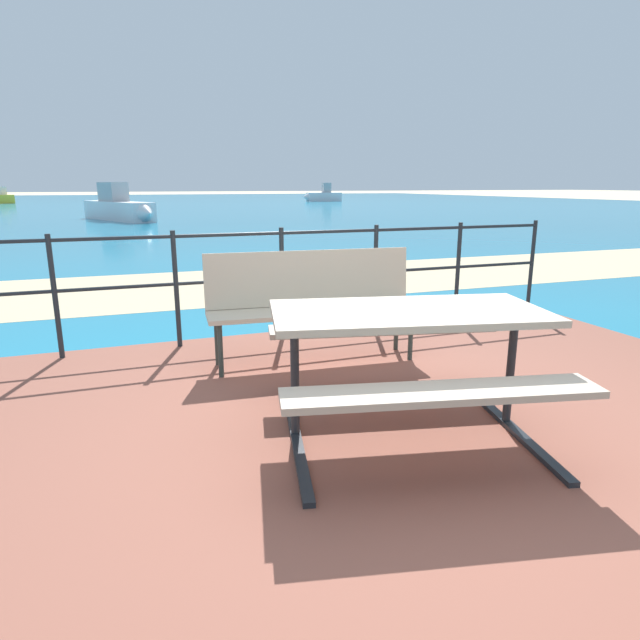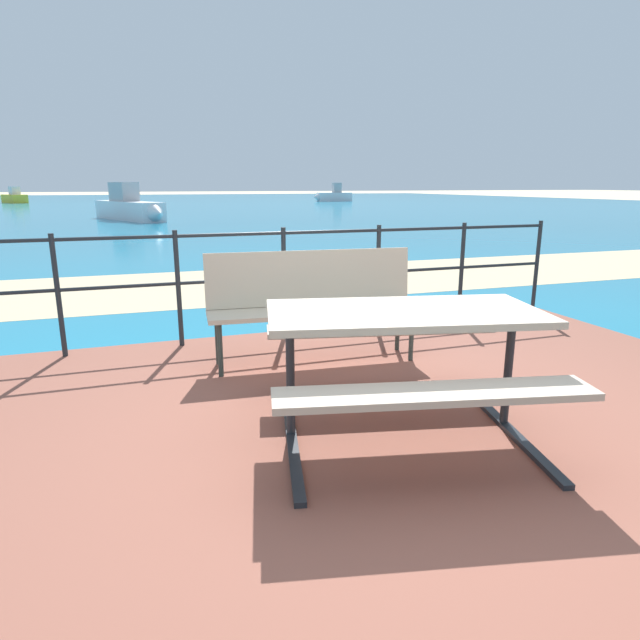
% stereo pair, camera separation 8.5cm
% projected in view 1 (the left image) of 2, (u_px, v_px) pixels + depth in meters
% --- Properties ---
extents(ground_plane, '(240.00, 240.00, 0.00)m').
position_uv_depth(ground_plane, '(402.00, 455.00, 3.07)').
color(ground_plane, beige).
extents(patio_paving, '(6.40, 5.20, 0.06)m').
position_uv_depth(patio_paving, '(402.00, 450.00, 3.06)').
color(patio_paving, brown).
rests_on(patio_paving, ground).
extents(sea_water, '(90.00, 90.00, 0.01)m').
position_uv_depth(sea_water, '(140.00, 205.00, 39.48)').
color(sea_water, teal).
rests_on(sea_water, ground).
extents(beach_strip, '(54.03, 3.67, 0.01)m').
position_uv_depth(beach_strip, '(224.00, 285.00, 8.19)').
color(beach_strip, tan).
rests_on(beach_strip, ground).
extents(picnic_table, '(1.82, 1.75, 0.75)m').
position_uv_depth(picnic_table, '(407.00, 338.00, 3.09)').
color(picnic_table, tan).
rests_on(picnic_table, patio_paving).
extents(park_bench, '(1.76, 0.55, 0.91)m').
position_uv_depth(park_bench, '(312.00, 296.00, 4.43)').
color(park_bench, '#BCAD93').
rests_on(park_bench, patio_paving).
extents(railing_fence, '(5.94, 0.04, 1.05)m').
position_uv_depth(railing_fence, '(282.00, 271.00, 5.09)').
color(railing_fence, '#1E2328').
rests_on(railing_fence, patio_paving).
extents(boat_near, '(2.96, 5.32, 1.58)m').
position_uv_depth(boat_near, '(119.00, 208.00, 22.83)').
color(boat_near, silver).
rests_on(boat_near, sea_water).
extents(boat_mid, '(2.37, 3.39, 1.33)m').
position_uv_depth(boat_mid, '(0.00, 198.00, 43.85)').
color(boat_mid, yellow).
rests_on(boat_mid, sea_water).
extents(boat_far, '(3.55, 1.19, 1.63)m').
position_uv_depth(boat_far, '(323.00, 196.00, 48.72)').
color(boat_far, silver).
rests_on(boat_far, sea_water).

